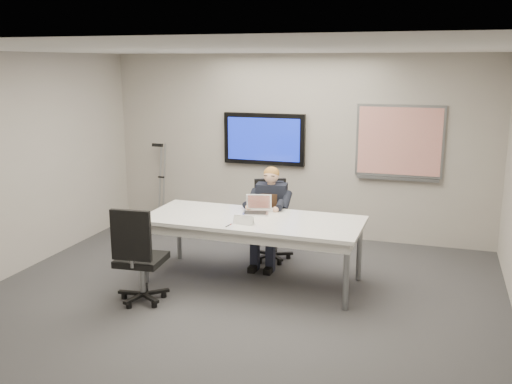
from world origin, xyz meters
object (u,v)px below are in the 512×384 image
(office_chair_near, at_px, (140,273))
(seated_person, at_px, (268,227))
(office_chair_far, at_px, (272,235))
(laptop, at_px, (257,208))
(conference_table, at_px, (253,225))

(office_chair_near, bearing_deg, seated_person, -126.52)
(office_chair_far, bearing_deg, laptop, -114.97)
(conference_table, xyz_separation_m, office_chair_far, (-0.02, 0.89, -0.38))
(conference_table, bearing_deg, seated_person, 90.85)
(conference_table, relative_size, laptop, 7.38)
(office_chair_far, distance_m, laptop, 0.83)
(conference_table, relative_size, office_chair_far, 2.44)
(office_chair_near, height_order, laptop, office_chair_near)
(laptop, bearing_deg, office_chair_far, 76.32)
(conference_table, bearing_deg, office_chair_far, 92.10)
(conference_table, xyz_separation_m, office_chair_near, (-1.01, -1.00, -0.37))
(office_chair_far, relative_size, office_chair_near, 0.97)
(office_chair_near, xyz_separation_m, seated_person, (1.01, 1.64, 0.18))
(office_chair_far, distance_m, office_chair_near, 2.13)
(conference_table, distance_m, seated_person, 0.67)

